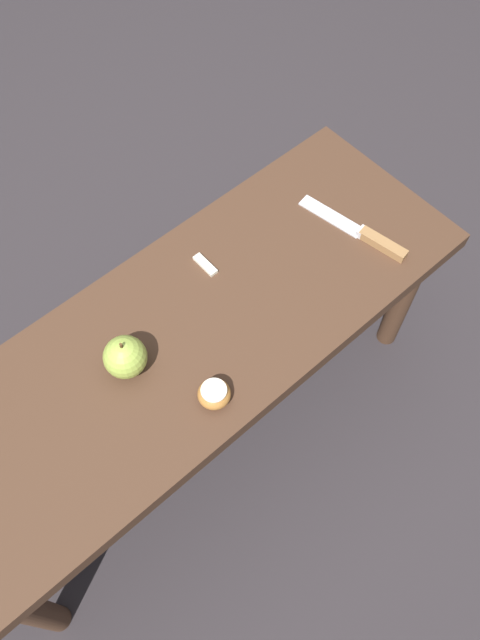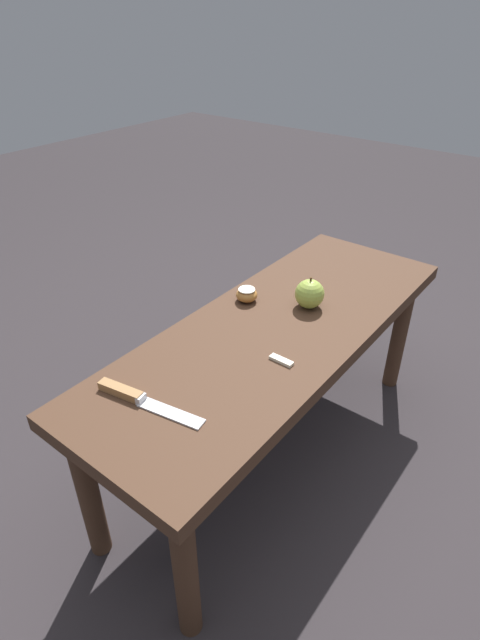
{
  "view_description": "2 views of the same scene",
  "coord_description": "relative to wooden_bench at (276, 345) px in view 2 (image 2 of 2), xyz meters",
  "views": [
    {
      "loc": [
        0.31,
        0.5,
        1.55
      ],
      "look_at": [
        -0.08,
        0.06,
        0.51
      ],
      "focal_mm": 35.0,
      "sensor_mm": 36.0,
      "label": 1
    },
    {
      "loc": [
        -0.93,
        -0.6,
        1.2
      ],
      "look_at": [
        -0.08,
        0.06,
        0.51
      ],
      "focal_mm": 28.0,
      "sensor_mm": 36.0,
      "label": 2
    }
  ],
  "objects": [
    {
      "name": "ground_plane",
      "position": [
        0.0,
        0.0,
        -0.41
      ],
      "size": [
        8.0,
        8.0,
        0.0
      ],
      "primitive_type": "plane",
      "color": "#2D282B"
    },
    {
      "name": "wooden_bench",
      "position": [
        0.0,
        0.0,
        0.0
      ],
      "size": [
        1.21,
        0.43,
        0.47
      ],
      "color": "#472D1E",
      "rests_on": "ground_plane"
    },
    {
      "name": "knife",
      "position": [
        -0.43,
        0.08,
        0.07
      ],
      "size": [
        0.07,
        0.26,
        0.02
      ],
      "rotation": [
        0.0,
        0.0,
        -1.39
      ],
      "color": "silver",
      "rests_on": "wooden_bench"
    },
    {
      "name": "apple_whole",
      "position": [
        0.13,
        -0.02,
        0.1
      ],
      "size": [
        0.08,
        0.08,
        0.09
      ],
      "color": "#9EB747",
      "rests_on": "wooden_bench"
    },
    {
      "name": "apple_cut",
      "position": [
        0.05,
        0.14,
        0.08
      ],
      "size": [
        0.06,
        0.06,
        0.04
      ],
      "color": "#B27233",
      "rests_on": "wooden_bench"
    },
    {
      "name": "apple_slice_near_knife",
      "position": [
        -0.12,
        -0.1,
        0.07
      ],
      "size": [
        0.02,
        0.06,
        0.01
      ],
      "color": "white",
      "rests_on": "wooden_bench"
    }
  ]
}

